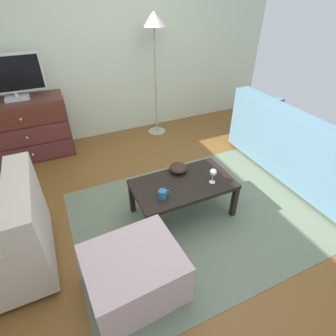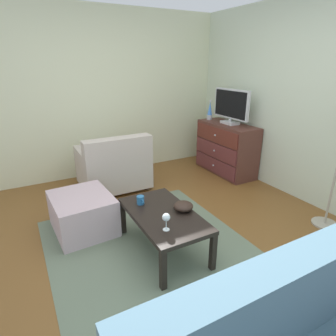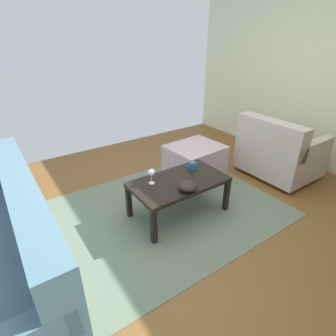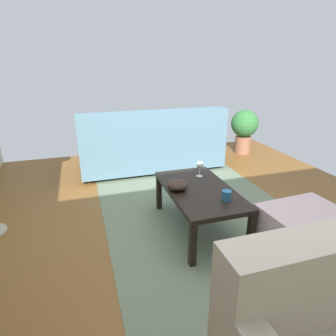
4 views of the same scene
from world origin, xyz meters
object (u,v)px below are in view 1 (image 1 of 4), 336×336
Objects in this scene: standing_lamp at (154,32)px; wine_glass at (213,173)px; bowl_decorative at (178,168)px; dresser at (27,130)px; ottoman at (134,274)px; couch_large at (303,151)px; mug at (163,194)px; tv at (10,76)px; armchair at (2,239)px; coffee_table at (183,187)px.

wine_glass is at bearing -96.32° from standing_lamp.
wine_glass is at bearing -54.03° from bowl_decorative.
standing_lamp is (0.44, 1.64, 1.03)m from bowl_decorative.
dresser is 1.54× the size of ottoman.
standing_lamp reaches higher than couch_large.
ottoman is (-0.77, -0.81, -0.24)m from bowl_decorative.
tv is at bearing 118.36° from mug.
wine_glass is 1.38× the size of mug.
ottoman is at bearing -75.44° from dresser.
dresser reaches higher than armchair.
couch_large is (3.04, -1.89, -0.77)m from tv.
mug reaches higher than ottoman.
armchair reaches higher than bowl_decorative.
tv is at bearing 82.24° from armchair.
armchair reaches higher than ottoman.
bowl_decorative is (0.04, 0.20, 0.09)m from coffee_table.
wine_glass is (1.64, -2.00, 0.11)m from dresser.
bowl_decorative is at bearing -104.94° from standing_lamp.
tv is 4.83× the size of wine_glass.
bowl_decorative is 0.10× the size of couch_large.
dresser is 2.15m from standing_lamp.
wine_glass is 0.08× the size of couch_large.
couch_large reaches higher than wine_glass.
mug is at bearing -156.92° from coffee_table.
coffee_table is 8.74× the size of mug.
bowl_decorative is 0.21× the size of armchair.
armchair is 1.32× the size of ottoman.
wine_glass reaches higher than mug.
bowl_decorative reaches higher than ottoman.
coffee_table is 1.42× the size of ottoman.
dresser reaches higher than ottoman.
tv reaches higher than mug.
bowl_decorative is (-0.22, 0.31, -0.07)m from wine_glass.
wine_glass is 0.54m from mug.
standing_lamp reaches higher than mug.
coffee_table is 5.26× the size of bowl_decorative.
standing_lamp is at bearing 63.73° from ottoman.
coffee_table is 1.67m from couch_large.
dresser is 9.45× the size of mug.
wine_glass is (0.26, -0.11, 0.17)m from coffee_table.
coffee_table is 1.62m from armchair.
standing_lamp is at bearing 75.39° from coffee_table.
standing_lamp is at bearing -2.24° from tv.
couch_large is at bearing -31.85° from tv.
dresser is 3.57m from couch_large.
tv is at bearing 177.76° from standing_lamp.
mug is 2.34m from standing_lamp.
wine_glass is at bearing -51.13° from tv.
couch_large is (1.40, 0.14, -0.19)m from wine_glass.
tv is 2.40m from mug.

